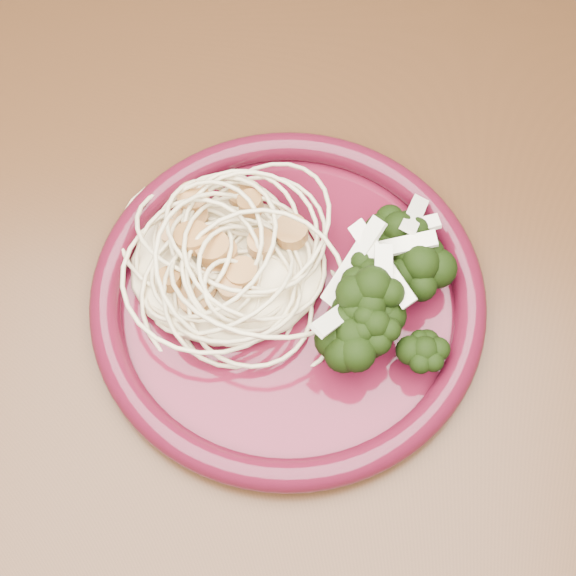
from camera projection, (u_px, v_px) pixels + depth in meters
The scene contains 6 objects.
dining_table at pixel (363, 458), 0.57m from camera, with size 1.20×0.80×0.75m.
dinner_plate at pixel (288, 296), 0.51m from camera, with size 0.32×0.32×0.02m.
spaghetti_pile at pixel (226, 262), 0.51m from camera, with size 0.13×0.11×0.03m, color beige.
scallop_cluster at pixel (222, 236), 0.48m from camera, with size 0.11×0.11×0.04m, color #AE793F, non-canonical shape.
broccoli_pile at pixel (368, 315), 0.48m from camera, with size 0.08×0.13×0.05m, color black.
onion_garnish at pixel (373, 294), 0.46m from camera, with size 0.06×0.09×0.05m, color white, non-canonical shape.
Camera 1 is at (-0.04, -0.15, 1.22)m, focal length 50.00 mm.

